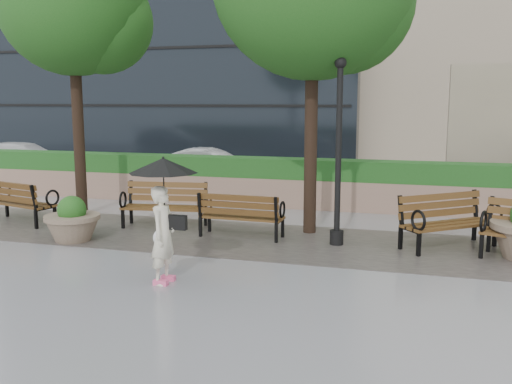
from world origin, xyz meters
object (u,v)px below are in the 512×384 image
(lamppost, at_px, (338,165))
(car_right, at_px, (211,168))
(bench_1, at_px, (165,214))
(car_left, at_px, (25,160))
(planter_left, at_px, (72,223))
(bench_2, at_px, (241,224))
(bench_3, at_px, (448,233))
(bench_0, at_px, (20,210))
(pedestrian, at_px, (164,208))

(lamppost, distance_m, car_right, 8.76)
(bench_1, xyz_separation_m, car_left, (-9.03, 6.66, 0.36))
(planter_left, xyz_separation_m, lamppost, (5.40, 1.22, 1.28))
(car_right, bearing_deg, lamppost, -150.18)
(bench_2, xyz_separation_m, car_left, (-11.06, 7.12, 0.38))
(car_right, bearing_deg, car_left, 79.84)
(bench_3, xyz_separation_m, car_right, (-7.52, 6.53, 0.33))
(bench_3, bearing_deg, bench_0, 143.00)
(bench_2, distance_m, car_left, 13.15)
(bench_0, height_order, pedestrian, pedestrian)
(planter_left, relative_size, car_left, 0.25)
(bench_3, distance_m, planter_left, 7.75)
(pedestrian, bearing_deg, car_left, 49.04)
(bench_2, bearing_deg, pedestrian, 87.50)
(bench_3, relative_size, car_left, 0.44)
(bench_1, height_order, pedestrian, pedestrian)
(bench_1, bearing_deg, bench_0, -179.52)
(bench_3, xyz_separation_m, planter_left, (-7.58, -1.58, 0.06))
(bench_2, bearing_deg, lamppost, -179.70)
(bench_0, relative_size, lamppost, 0.54)
(bench_0, distance_m, bench_3, 9.86)
(planter_left, relative_size, car_right, 0.29)
(car_right, xyz_separation_m, pedestrian, (2.99, -10.10, 0.58))
(planter_left, height_order, pedestrian, pedestrian)
(bench_0, bearing_deg, car_right, -93.65)
(bench_1, xyz_separation_m, car_right, (-1.23, 6.36, 0.34))
(planter_left, xyz_separation_m, pedestrian, (3.06, -2.00, 0.86))
(planter_left, xyz_separation_m, car_left, (-7.73, 8.40, 0.29))
(bench_2, height_order, planter_left, bench_2)
(bench_2, xyz_separation_m, car_right, (-3.26, 6.82, 0.36))
(bench_1, distance_m, lamppost, 4.35)
(bench_1, xyz_separation_m, pedestrian, (1.76, -3.74, 0.93))
(bench_2, relative_size, pedestrian, 0.90)
(bench_1, distance_m, bench_3, 6.28)
(bench_0, bearing_deg, bench_2, -164.19)
(planter_left, height_order, car_right, car_right)
(bench_2, xyz_separation_m, bench_3, (4.26, 0.29, 0.03))
(bench_2, bearing_deg, bench_0, 2.76)
(bench_2, xyz_separation_m, planter_left, (-3.33, -1.29, 0.09))
(lamppost, xyz_separation_m, pedestrian, (-2.34, -3.22, -0.42))
(bench_1, relative_size, lamppost, 0.53)
(pedestrian, bearing_deg, car_right, 19.49)
(lamppost, relative_size, car_left, 0.82)
(bench_0, xyz_separation_m, bench_1, (3.57, 0.52, 0.00))
(bench_1, distance_m, car_left, 11.23)
(bench_1, relative_size, pedestrian, 0.99)
(bench_1, relative_size, bench_2, 1.10)
(car_left, bearing_deg, pedestrian, -145.73)
(car_right, bearing_deg, pedestrian, -171.45)
(bench_0, bearing_deg, pedestrian, 164.00)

